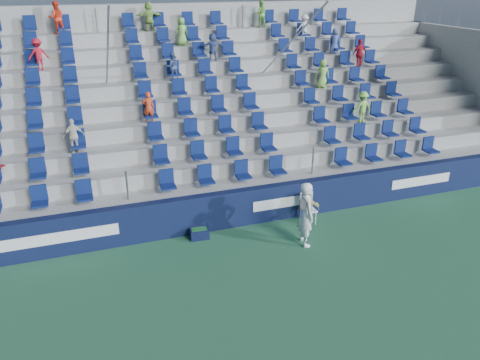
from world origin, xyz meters
name	(u,v)px	position (x,y,z in m)	size (l,w,h in m)	color
ground	(268,283)	(0.00, 0.00, 0.00)	(70.00, 70.00, 0.00)	#2B6441
sponsor_wall	(230,209)	(0.00, 3.15, 0.60)	(24.00, 0.32, 1.20)	#10183B
grandstand	(190,118)	(0.00, 8.24, 2.14)	(24.00, 8.17, 6.63)	#AAAAA5
tennis_player	(306,214)	(1.74, 1.45, 0.98)	(0.69, 0.76, 1.96)	white
line_judge_chair	(307,205)	(2.40, 2.65, 0.57)	(0.45, 0.46, 1.00)	white
line_judge	(309,209)	(2.40, 2.50, 0.52)	(0.61, 0.25, 1.04)	tan
ball_bin	(199,233)	(-1.11, 2.75, 0.17)	(0.58, 0.40, 0.31)	#0E1435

